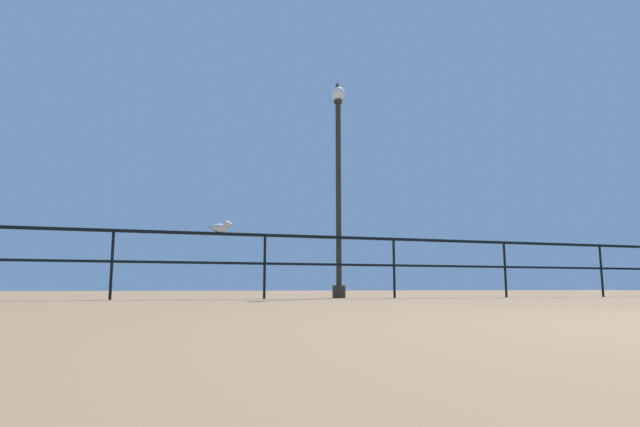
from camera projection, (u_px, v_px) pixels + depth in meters
The scene contains 3 objects.
pier_railing at pixel (332, 252), 8.91m from camera, with size 25.90×0.05×1.07m.
lamppost_center at pixel (338, 178), 9.40m from camera, with size 0.26×0.26×4.00m.
seagull_on_rail at pixel (221, 227), 8.38m from camera, with size 0.40×0.22×0.19m.
Camera 1 is at (-2.90, -1.26, 0.18)m, focal length 29.01 mm.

